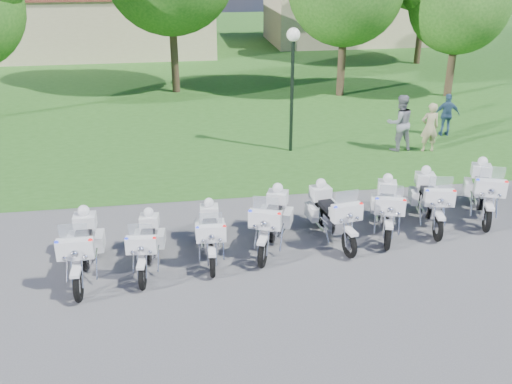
{
  "coord_description": "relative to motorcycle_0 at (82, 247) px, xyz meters",
  "views": [
    {
      "loc": [
        -2.14,
        -11.73,
        6.65
      ],
      "look_at": [
        -0.12,
        1.2,
        0.95
      ],
      "focal_mm": 40.0,
      "sensor_mm": 36.0,
      "label": 1
    }
  ],
  "objects": [
    {
      "name": "ground",
      "position": [
        4.18,
        0.54,
        -0.67
      ],
      "size": [
        100.0,
        100.0,
        0.0
      ],
      "primitive_type": "plane",
      "color": "#525357",
      "rests_on": "ground"
    },
    {
      "name": "bystander_c",
      "position": [
        12.27,
        8.11,
        0.12
      ],
      "size": [
        0.98,
        0.54,
        1.59
      ],
      "primitive_type": "imported",
      "rotation": [
        0.0,
        0.0,
        2.97
      ],
      "color": "#2F5073",
      "rests_on": "ground"
    },
    {
      "name": "bystander_b",
      "position": [
        9.87,
        6.79,
        0.31
      ],
      "size": [
        1.03,
        0.84,
        1.96
      ],
      "primitive_type": "imported",
      "rotation": [
        0.0,
        0.0,
        -3.03
      ],
      "color": "gray",
      "rests_on": "ground"
    },
    {
      "name": "building_west",
      "position": [
        -1.82,
        28.54,
        1.39
      ],
      "size": [
        14.56,
        8.32,
        4.1
      ],
      "color": "tan",
      "rests_on": "ground"
    },
    {
      "name": "motorcycle_5",
      "position": [
        7.24,
        0.98,
        -0.03
      ],
      "size": [
        1.22,
        2.22,
        1.55
      ],
      "rotation": [
        0.0,
        0.0,
        2.82
      ],
      "color": "black",
      "rests_on": "ground"
    },
    {
      "name": "motorcycle_1",
      "position": [
        1.35,
        0.11,
        -0.08
      ],
      "size": [
        0.81,
        2.1,
        1.41
      ],
      "rotation": [
        0.0,
        0.0,
        3.04
      ],
      "color": "black",
      "rests_on": "ground"
    },
    {
      "name": "building_east",
      "position": [
        15.18,
        30.54,
        1.39
      ],
      "size": [
        11.44,
        7.28,
        4.1
      ],
      "color": "tan",
      "rests_on": "ground"
    },
    {
      "name": "motorcycle_3",
      "position": [
        4.26,
        0.66,
        -0.0
      ],
      "size": [
        1.33,
        2.27,
        1.61
      ],
      "rotation": [
        0.0,
        0.0,
        2.77
      ],
      "color": "black",
      "rests_on": "ground"
    },
    {
      "name": "bystander_a",
      "position": [
        10.85,
        6.51,
        0.19
      ],
      "size": [
        0.65,
        0.45,
        1.72
      ],
      "primitive_type": "imported",
      "rotation": [
        0.0,
        0.0,
        3.09
      ],
      "color": "tan",
      "rests_on": "ground"
    },
    {
      "name": "motorcycle_7",
      "position": [
        10.1,
        1.51,
        0.02
      ],
      "size": [
        1.37,
        2.34,
        1.65
      ],
      "rotation": [
        0.0,
        0.0,
        2.76
      ],
      "color": "black",
      "rests_on": "ground"
    },
    {
      "name": "lamp_post",
      "position": [
        6.15,
        7.31,
        2.49
      ],
      "size": [
        0.44,
        0.44,
        4.19
      ],
      "color": "black",
      "rests_on": "ground"
    },
    {
      "name": "motorcycle_2",
      "position": [
        2.79,
        0.39,
        -0.08
      ],
      "size": [
        0.75,
        2.13,
        1.43
      ],
      "rotation": [
        0.0,
        0.0,
        3.09
      ],
      "color": "black",
      "rests_on": "ground"
    },
    {
      "name": "motorcycle_6",
      "position": [
        8.5,
        1.25,
        -0.01
      ],
      "size": [
        1.08,
        2.33,
        1.58
      ],
      "rotation": [
        0.0,
        0.0,
        2.94
      ],
      "color": "black",
      "rests_on": "ground"
    },
    {
      "name": "motorcycle_4",
      "position": [
        5.78,
        0.81,
        -0.02
      ],
      "size": [
        0.99,
        2.34,
        1.58
      ],
      "rotation": [
        0.0,
        0.0,
        3.29
      ],
      "color": "black",
      "rests_on": "ground"
    },
    {
      "name": "motorcycle_0",
      "position": [
        0.0,
        0.0,
        0.0
      ],
      "size": [
        0.79,
        2.4,
        1.61
      ],
      "rotation": [
        0.0,
        0.0,
        3.14
      ],
      "color": "black",
      "rests_on": "ground"
    },
    {
      "name": "grass_lawn",
      "position": [
        4.18,
        27.54,
        -0.67
      ],
      "size": [
        100.0,
        48.0,
        0.01
      ],
      "primitive_type": "cube",
      "color": "#2B5D1D",
      "rests_on": "ground"
    }
  ]
}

